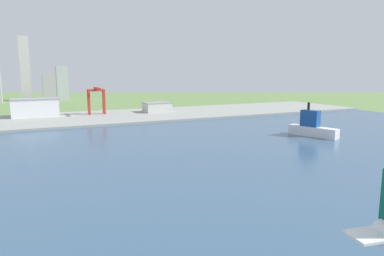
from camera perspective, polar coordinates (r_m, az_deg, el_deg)
name	(u,v)px	position (r m, az deg, el deg)	size (l,w,h in m)	color
ground_plane	(100,152)	(260.45, -15.01, -3.84)	(2400.00, 2400.00, 0.00)	#64854A
water_bay	(121,173)	(203.55, -11.79, -7.34)	(840.00, 360.00, 0.15)	#385675
industrial_pier	(70,119)	(445.83, -19.63, 1.43)	(840.00, 140.00, 2.50)	#949792
ferry_boat	(312,127)	(330.15, 19.34, 0.19)	(22.69, 45.52, 30.45)	white
port_crane_red	(96,95)	(471.49, -15.62, 5.32)	(21.96, 38.43, 36.05)	#B72D23
warehouse_main	(35,107)	(478.18, -24.62, 3.14)	(55.65, 36.15, 22.55)	white
warehouse_annex	(157,107)	(487.65, -5.85, 3.49)	(36.15, 28.86, 13.46)	silver
distant_skyline	(1,72)	(768.64, -29.14, 8.20)	(214.93, 73.10, 151.39)	#B5B7BA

